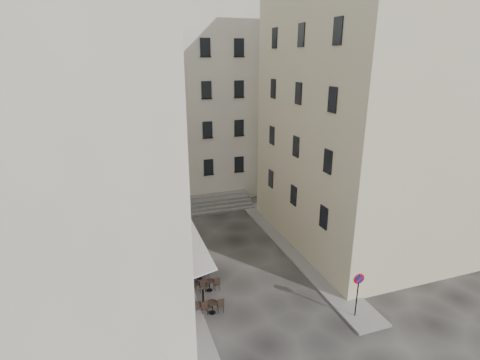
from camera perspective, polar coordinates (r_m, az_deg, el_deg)
name	(u,v)px	position (r m, az deg, el deg)	size (l,w,h in m)	color
ground	(251,284)	(23.81, 1.70, -15.51)	(90.00, 90.00, 0.00)	black
sidewalk_left	(168,263)	(26.18, -10.99, -12.32)	(2.00, 22.00, 0.12)	slate
sidewalk_right	(295,249)	(27.74, 8.34, -10.31)	(2.00, 18.00, 0.12)	slate
building_left	(41,117)	(21.95, -28.09, 8.49)	(12.20, 16.20, 20.60)	#C0B4A4
building_right	(374,115)	(28.43, 19.72, 9.27)	(12.20, 14.20, 18.60)	#BCB38C
building_back	(174,99)	(38.18, -9.96, 12.09)	(18.20, 10.20, 18.60)	#C0B4A4
cafe_storefront	(177,261)	(22.72, -9.65, -12.01)	(1.74, 7.30, 3.50)	#4A0A0C
stone_steps	(203,205)	(34.34, -5.72, -3.78)	(9.00, 3.15, 0.80)	#5D5B58
bollard_near	(203,296)	(21.95, -5.66, -17.21)	(0.12, 0.12, 0.98)	black
bollard_mid	(190,265)	(24.83, -7.61, -12.70)	(0.12, 0.12, 0.98)	black
bollard_far	(180,241)	(27.85, -9.10, -9.14)	(0.12, 0.12, 0.98)	black
no_parking_sign	(358,287)	(21.07, 17.56, -15.25)	(0.61, 0.11, 2.68)	black
bistro_table_a	(212,306)	(21.34, -4.26, -18.60)	(1.24, 0.58, 0.87)	black
bistro_table_b	(209,284)	(23.03, -4.69, -15.56)	(1.21, 0.57, 0.85)	black
bistro_table_c	(199,273)	(24.15, -6.22, -13.86)	(1.21, 0.57, 0.85)	black
bistro_table_d	(190,262)	(25.28, -7.60, -12.27)	(1.27, 0.60, 0.90)	black
bistro_table_e	(191,248)	(26.82, -7.44, -10.31)	(1.33, 0.62, 0.94)	black
pedestrian	(195,271)	(23.66, -6.88, -13.65)	(0.57, 0.37, 1.55)	black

